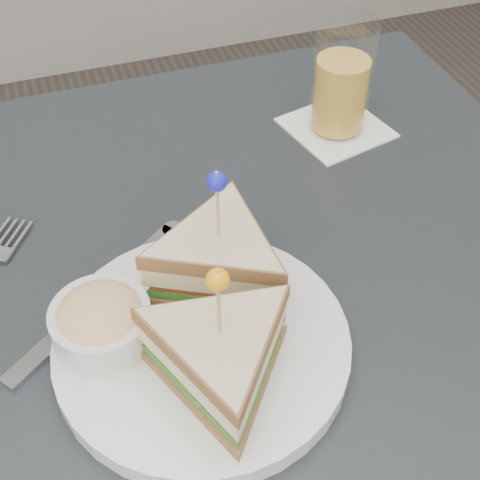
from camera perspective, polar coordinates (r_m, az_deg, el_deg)
name	(u,v)px	position (r m, az deg, el deg)	size (l,w,h in m)	color
table	(234,334)	(0.70, -0.51, -8.04)	(0.80, 0.80, 0.75)	black
plate_meal	(204,315)	(0.57, -3.06, -6.45)	(0.33, 0.33, 0.15)	silver
cutlery_knife	(95,303)	(0.64, -12.29, -5.31)	(0.20, 0.16, 0.01)	silver
drink_set	(341,84)	(0.81, 8.64, 13.01)	(0.13, 0.13, 0.14)	white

